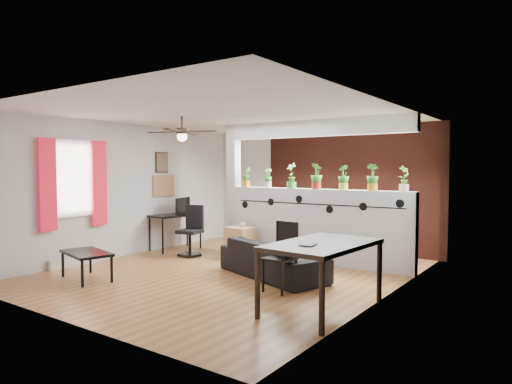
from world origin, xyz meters
name	(u,v)px	position (x,y,z in m)	size (l,w,h in m)	color
room_shell	(231,194)	(0.00, 0.00, 1.30)	(6.30, 7.10, 2.90)	brown
partition_wall	(316,226)	(0.80, 1.50, 0.68)	(3.60, 0.18, 1.35)	#BCBCC1
ceiling_header	(317,128)	(0.80, 1.50, 2.45)	(3.60, 0.18, 0.30)	white
pier_column	(234,189)	(-1.11, 1.50, 1.30)	(0.22, 0.20, 2.60)	#BCBCC1
brick_panel	(350,189)	(0.80, 2.97, 1.30)	(3.90, 0.05, 2.60)	#A23F2F
vine_decal	(314,204)	(0.80, 1.40, 1.08)	(3.31, 0.01, 0.30)	black
window_assembly	(74,181)	(-2.56, -1.20, 1.51)	(0.09, 1.30, 1.55)	white
baseboard_heater	(76,261)	(-2.54, -1.20, 0.09)	(0.08, 1.00, 0.18)	silver
corkboard	(164,186)	(-2.58, 0.95, 1.35)	(0.03, 0.60, 0.45)	#946A47
framed_art	(162,162)	(-2.58, 0.90, 1.85)	(0.03, 0.34, 0.44)	#8C7259
ceiling_fan	(182,133)	(-0.80, -0.30, 2.31)	(1.19, 1.19, 0.43)	black
potted_plant_0	(246,176)	(-0.78, 1.50, 1.56)	(0.23, 0.25, 0.40)	orange
potted_plant_1	(268,177)	(-0.25, 1.50, 1.55)	(0.21, 0.19, 0.37)	silver
potted_plant_2	(292,175)	(0.27, 1.50, 1.60)	(0.30, 0.27, 0.48)	green
potted_plant_3	(317,175)	(0.80, 1.50, 1.60)	(0.29, 0.25, 0.47)	red
potted_plant_4	(344,177)	(1.33, 1.50, 1.58)	(0.24, 0.27, 0.43)	#E0DE4F
potted_plant_5	(373,176)	(1.85, 1.50, 1.59)	(0.26, 0.22, 0.45)	orange
potted_plant_6	(404,178)	(2.38, 1.50, 1.57)	(0.26, 0.27, 0.42)	silver
sofa	(273,259)	(0.74, 0.14, 0.27)	(1.87, 0.74, 0.55)	black
cube_shelf	(240,242)	(-0.62, 1.07, 0.30)	(0.49, 0.43, 0.60)	tan
cup	(242,225)	(-0.57, 1.07, 0.64)	(0.12, 0.12, 0.09)	gray
computer_desk	(175,218)	(-2.25, 0.96, 0.68)	(0.70, 1.12, 0.76)	black
monitor	(180,209)	(-2.25, 1.11, 0.85)	(0.06, 0.34, 0.19)	black
office_chair	(191,234)	(-1.51, 0.66, 0.43)	(0.51, 0.51, 0.98)	black
dining_table	(322,250)	(2.17, -0.97, 0.74)	(1.01, 1.57, 0.83)	black
book	(303,244)	(2.07, -1.27, 0.84)	(0.15, 0.21, 0.02)	gray
folding_chair	(283,250)	(1.31, -0.45, 0.57)	(0.42, 0.42, 0.97)	black
coffee_table	(86,255)	(-1.51, -1.69, 0.39)	(1.03, 0.73, 0.44)	black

